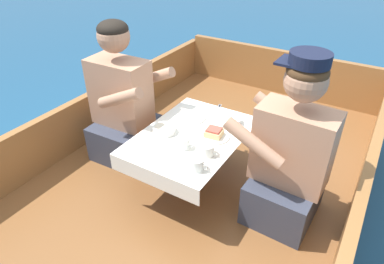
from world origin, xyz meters
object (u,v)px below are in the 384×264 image
person_starboard (290,158)px  sandwich (214,132)px  coffee_cup_starboard (183,143)px  person_port (123,105)px  coffee_cup_port (207,150)px  coffee_cup_center (197,164)px

person_starboard → sandwich: 0.47m
sandwich → coffee_cup_starboard: (-0.09, -0.19, 0.00)m
person_port → coffee_cup_port: 0.79m
person_starboard → sandwich: (-0.47, 0.00, 0.01)m
person_port → coffee_cup_starboard: (0.62, -0.19, 0.02)m
person_port → sandwich: size_ratio=8.90×
coffee_cup_port → coffee_cup_center: bearing=-82.3°
coffee_cup_center → person_port: bearing=158.0°
person_port → coffee_cup_center: size_ratio=9.75×
person_port → coffee_cup_starboard: bearing=-19.1°
person_port → sandwich: person_port is taller
coffee_cup_starboard → coffee_cup_port: bearing=5.3°
person_port → person_starboard: person_starboard is taller
sandwich → coffee_cup_starboard: size_ratio=1.05×
person_starboard → coffee_cup_port: bearing=24.9°
person_starboard → coffee_cup_port: size_ratio=9.21×
coffee_cup_starboard → person_starboard: bearing=18.5°
person_port → person_starboard: (1.18, -0.00, 0.01)m
sandwich → coffee_cup_port: size_ratio=1.02×
person_port → sandwich: 0.72m
person_starboard → coffee_cup_starboard: (-0.56, -0.19, 0.01)m
person_port → coffee_cup_starboard: 0.65m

